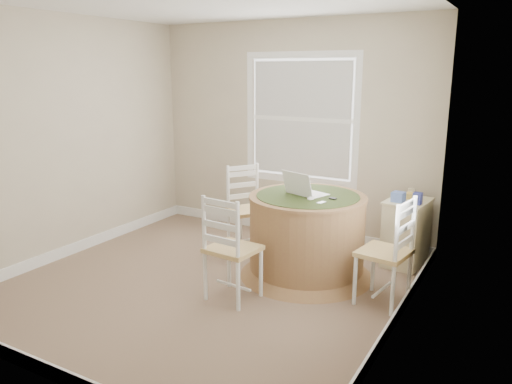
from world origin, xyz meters
The scene contains 14 objects.
room centered at (0.17, 0.16, 1.30)m, with size 3.64×3.64×2.64m.
round_table centered at (0.74, 0.67, 0.45)m, with size 1.33×1.33×0.83m.
chair_left centered at (-0.13, 1.02, 0.47)m, with size 0.42×0.40×0.95m, color white, non-canonical shape.
chair_near centered at (0.38, -0.14, 0.47)m, with size 0.42×0.40×0.95m, color white, non-canonical shape.
chair_right centered at (1.58, 0.43, 0.47)m, with size 0.42×0.40×0.95m, color white, non-canonical shape.
laptop centered at (0.70, 0.69, 0.86)m, with size 0.45×0.42×0.25m.
mouse centered at (0.83, 0.55, 0.84)m, with size 0.07×0.10×0.04m, color white.
phone centered at (0.96, 0.47, 0.83)m, with size 0.04×0.09×0.02m, color #B7BABF.
keys centered at (1.01, 0.65, 0.83)m, with size 0.06×0.05×0.03m, color black.
corner_chest centered at (1.53, 1.45, 0.35)m, with size 0.45×0.57×0.71m.
tissue_box centered at (1.46, 1.35, 0.76)m, with size 0.12×0.12×0.10m, color #5D7ED5.
box_yellow centered at (1.56, 1.52, 0.74)m, with size 0.15×0.10×0.06m, color #EABC52.
box_blue centered at (1.64, 1.34, 0.77)m, with size 0.08×0.08×0.12m, color #353E9F.
cup_cream centered at (1.53, 1.60, 0.75)m, with size 0.07×0.07×0.09m, color beige.
Camera 1 is at (2.62, -3.68, 2.01)m, focal length 35.00 mm.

